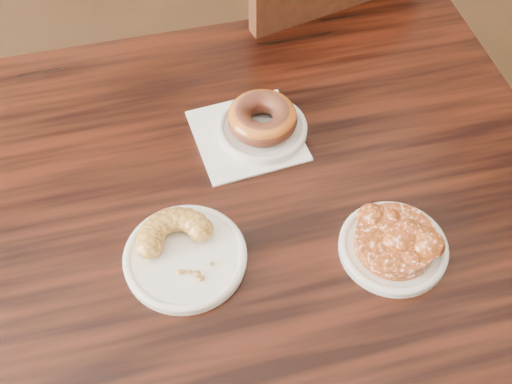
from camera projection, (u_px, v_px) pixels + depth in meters
name	position (u px, v px, depth m)	size (l,w,h in m)	color
floor	(264.00, 327.00, 1.67)	(5.00, 5.00, 0.00)	black
cafe_table	(266.00, 340.00, 1.25)	(0.99, 0.99, 0.75)	black
chair_far	(289.00, 69.00, 1.59)	(0.41, 0.41, 0.90)	black
napkin	(247.00, 135.00, 1.06)	(0.17, 0.17, 0.00)	white
plate_donut	(262.00, 129.00, 1.06)	(0.15, 0.15, 0.01)	silver
plate_cruller	(185.00, 258.00, 0.92)	(0.18, 0.18, 0.01)	white
plate_fritter	(393.00, 248.00, 0.93)	(0.16, 0.16, 0.01)	silver
glazed_donut	(262.00, 118.00, 1.04)	(0.11, 0.11, 0.04)	brown
apple_fritter	(396.00, 238.00, 0.91)	(0.16, 0.16, 0.04)	#452007
cruller_fragment	(184.00, 249.00, 0.90)	(0.13, 0.13, 0.03)	brown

